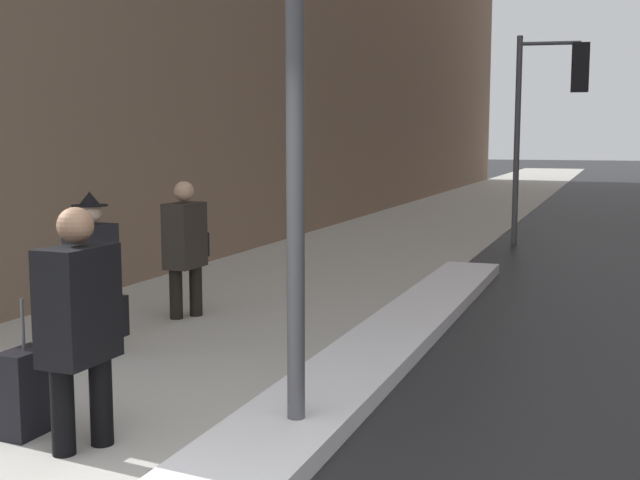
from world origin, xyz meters
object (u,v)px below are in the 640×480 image
pedestrian_in_glasses (80,318)px  pedestrian_with_shoulder_bag (186,243)px  pedestrian_in_fedora (92,267)px  rolling_suitcase (26,393)px  traffic_light_near (555,94)px

pedestrian_in_glasses → pedestrian_with_shoulder_bag: bearing=-158.4°
pedestrian_in_fedora → rolling_suitcase: bearing=24.8°
pedestrian_in_fedora → pedestrian_with_shoulder_bag: bearing=-178.1°
pedestrian_with_shoulder_bag → rolling_suitcase: size_ratio=1.63×
pedestrian_in_glasses → pedestrian_in_fedora: bearing=-144.0°
pedestrian_with_shoulder_bag → pedestrian_in_glasses: bearing=21.6°
pedestrian_in_glasses → traffic_light_near: bearing=171.7°
pedestrian_in_fedora → pedestrian_in_glasses: bearing=36.0°
pedestrian_in_glasses → pedestrian_in_fedora: 2.35m
traffic_light_near → pedestrian_in_fedora: 10.44m
pedestrian_in_fedora → rolling_suitcase: 2.09m
pedestrian_in_glasses → pedestrian_with_shoulder_bag: (-1.34, 3.66, -0.02)m
traffic_light_near → rolling_suitcase: bearing=-111.5°
rolling_suitcase → pedestrian_in_glasses: bearing=83.0°
pedestrian_in_fedora → rolling_suitcase: size_ratio=1.62×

